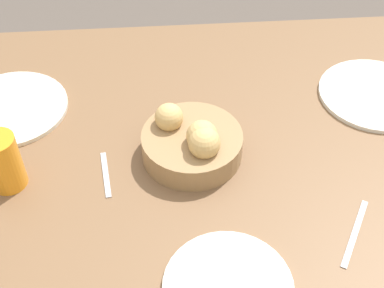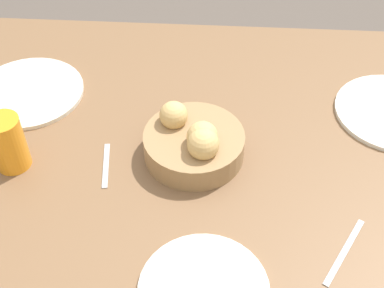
% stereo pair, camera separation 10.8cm
% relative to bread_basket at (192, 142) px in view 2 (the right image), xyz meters
% --- Properties ---
extents(dining_table, '(1.59, 1.07, 0.74)m').
position_rel_bread_basket_xyz_m(dining_table, '(-0.04, 0.05, -0.11)').
color(dining_table, brown).
rests_on(dining_table, ground_plane).
extents(bread_basket, '(0.21, 0.21, 0.11)m').
position_rel_bread_basket_xyz_m(bread_basket, '(0.00, 0.00, 0.00)').
color(bread_basket, '#99754C').
rests_on(bread_basket, dining_table).
extents(plate_near_right, '(0.26, 0.26, 0.01)m').
position_rel_bread_basket_xyz_m(plate_near_right, '(0.40, -0.17, -0.03)').
color(plate_near_right, silver).
rests_on(plate_near_right, dining_table).
extents(juice_glass, '(0.07, 0.07, 0.12)m').
position_rel_bread_basket_xyz_m(juice_glass, '(0.36, 0.05, 0.02)').
color(juice_glass, orange).
rests_on(juice_glass, dining_table).
extents(knife_silver, '(0.09, 0.14, 0.00)m').
position_rel_bread_basket_xyz_m(knife_silver, '(-0.28, 0.22, -0.04)').
color(knife_silver, '#B7B7BC').
rests_on(knife_silver, dining_table).
extents(spoon_coffee, '(0.03, 0.12, 0.00)m').
position_rel_bread_basket_xyz_m(spoon_coffee, '(0.18, 0.04, -0.04)').
color(spoon_coffee, '#B7B7BC').
rests_on(spoon_coffee, dining_table).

